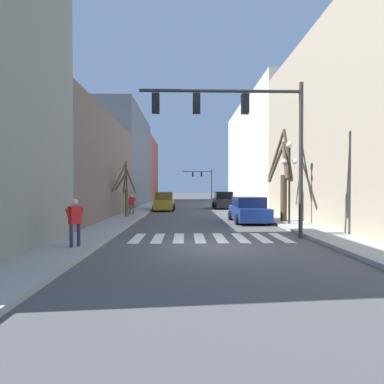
{
  "coord_description": "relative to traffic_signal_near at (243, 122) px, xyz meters",
  "views": [
    {
      "loc": [
        -1.09,
        -11.09,
        2.19
      ],
      "look_at": [
        -0.29,
        21.71,
        1.74
      ],
      "focal_mm": 28.0,
      "sensor_mm": 36.0,
      "label": 1
    }
  ],
  "objects": [
    {
      "name": "building_row_right",
      "position": [
        7.8,
        15.1,
        1.22
      ],
      "size": [
        6.0,
        44.89,
        13.21
      ],
      "color": "tan",
      "rests_on": "ground_plane"
    },
    {
      "name": "street_lamp_right_corner",
      "position": [
        3.47,
        4.05,
        -1.58
      ],
      "size": [
        0.95,
        0.36,
        4.69
      ],
      "color": "black",
      "rests_on": "sidewalk_right"
    },
    {
      "name": "traffic_signal_near",
      "position": [
        0.0,
        0.0,
        0.0
      ],
      "size": [
        7.08,
        0.28,
        6.76
      ],
      "color": "#2D2D2D",
      "rests_on": "ground_plane"
    },
    {
      "name": "sidewalk_right",
      "position": [
        3.79,
        -1.79,
        -4.95
      ],
      "size": [
        2.01,
        90.0,
        0.15
      ],
      "color": "#9E9E99",
      "rests_on": "ground_plane"
    },
    {
      "name": "ground_plane",
      "position": [
        -1.42,
        -1.79,
        -5.03
      ],
      "size": [
        240.0,
        240.0,
        0.0
      ],
      "primitive_type": "plane",
      "color": "#4C4C4F"
    },
    {
      "name": "car_driving_away_lane",
      "position": [
        1.6,
        18.84,
        -4.2
      ],
      "size": [
        2.13,
        4.11,
        1.8
      ],
      "rotation": [
        0.0,
        0.0,
        1.57
      ],
      "color": "black",
      "rests_on": "ground_plane"
    },
    {
      "name": "sidewalk_left",
      "position": [
        -6.63,
        -1.79,
        -4.95
      ],
      "size": [
        2.01,
        90.0,
        0.15
      ],
      "color": "#9E9E99",
      "rests_on": "ground_plane"
    },
    {
      "name": "street_tree_right_far",
      "position": [
        -6.72,
        8.57,
        -3.02
      ],
      "size": [
        1.8,
        1.99,
        3.98
      ],
      "color": "brown",
      "rests_on": "sidewalk_left"
    },
    {
      "name": "pedestrian_waiting_at_curb",
      "position": [
        -6.32,
        -2.42,
        -3.89
      ],
      "size": [
        0.5,
        0.62,
        1.66
      ],
      "rotation": [
        0.0,
        0.0,
        0.91
      ],
      "color": "#282D47",
      "rests_on": "sidewalk_left"
    },
    {
      "name": "building_row_left",
      "position": [
        -10.63,
        19.14,
        0.05
      ],
      "size": [
        6.0,
        52.24,
        11.27
      ],
      "color": "gray",
      "rests_on": "ground_plane"
    },
    {
      "name": "car_driving_toward_lane",
      "position": [
        -4.49,
        16.21,
        -4.2
      ],
      "size": [
        2.02,
        4.11,
        1.79
      ],
      "rotation": [
        0.0,
        0.0,
        1.57
      ],
      "color": "#A38423",
      "rests_on": "ground_plane"
    },
    {
      "name": "crosswalk_stripes",
      "position": [
        -1.42,
        0.17,
        -5.02
      ],
      "size": [
        6.75,
        2.6,
        0.01
      ],
      "color": "white",
      "rests_on": "ground_plane"
    },
    {
      "name": "traffic_signal_far",
      "position": [
        0.96,
        43.31,
        -0.94
      ],
      "size": [
        5.52,
        0.28,
        5.7
      ],
      "color": "#2D2D2D",
      "rests_on": "ground_plane"
    },
    {
      "name": "street_tree_right_mid",
      "position": [
        3.47,
        5.2,
        -2.24
      ],
      "size": [
        1.12,
        3.23,
        5.66
      ],
      "color": "#473828",
      "rests_on": "sidewalk_right"
    },
    {
      "name": "car_parked_left_far",
      "position": [
        1.58,
        6.12,
        -4.27
      ],
      "size": [
        2.18,
        4.36,
        1.63
      ],
      "rotation": [
        0.0,
        0.0,
        1.57
      ],
      "color": "navy",
      "rests_on": "ground_plane"
    },
    {
      "name": "pedestrian_on_right_sidewalk",
      "position": [
        -6.59,
        10.14,
        -3.95
      ],
      "size": [
        0.65,
        0.32,
        1.56
      ],
      "rotation": [
        0.0,
        0.0,
        0.38
      ],
      "color": "#4C4C51",
      "rests_on": "sidewalk_left"
    }
  ]
}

